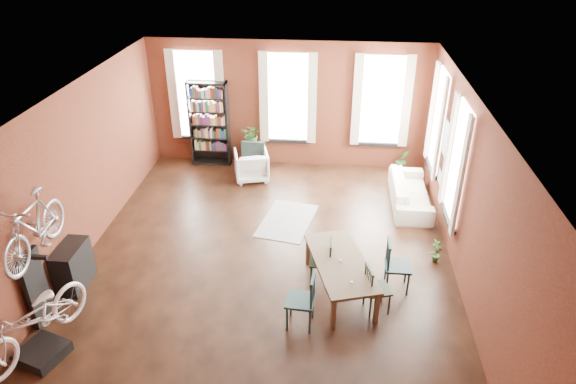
# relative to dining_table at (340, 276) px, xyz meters

# --- Properties ---
(room) EXTENTS (9.00, 9.04, 3.22)m
(room) POSITION_rel_dining_table_xyz_m (-1.14, 1.25, 1.82)
(room) COLOR black
(room) RESTS_ON ground
(dining_table) EXTENTS (1.36, 2.04, 0.64)m
(dining_table) POSITION_rel_dining_table_xyz_m (0.00, 0.00, 0.00)
(dining_table) COLOR brown
(dining_table) RESTS_ON ground
(dining_chair_a) EXTENTS (0.48, 0.48, 0.97)m
(dining_chair_a) POSITION_rel_dining_table_xyz_m (-0.62, -0.87, 0.16)
(dining_chair_a) COLOR #1A3839
(dining_chair_a) RESTS_ON ground
(dining_chair_b) EXTENTS (0.39, 0.39, 0.84)m
(dining_chair_b) POSITION_rel_dining_table_xyz_m (-0.35, 0.27, 0.10)
(dining_chair_b) COLOR black
(dining_chair_b) RESTS_ON ground
(dining_chair_c) EXTENTS (0.49, 0.49, 0.86)m
(dining_chair_c) POSITION_rel_dining_table_xyz_m (0.62, -0.41, 0.11)
(dining_chair_c) COLOR black
(dining_chair_c) RESTS_ON ground
(dining_chair_d) EXTENTS (0.44, 0.44, 0.95)m
(dining_chair_d) POSITION_rel_dining_table_xyz_m (1.00, 0.19, 0.16)
(dining_chair_d) COLOR #173134
(dining_chair_d) RESTS_ON ground
(bookshelf) EXTENTS (1.00, 0.32, 2.20)m
(bookshelf) POSITION_rel_dining_table_xyz_m (-3.39, 4.94, 0.78)
(bookshelf) COLOR black
(bookshelf) RESTS_ON ground
(white_armchair) EXTENTS (0.96, 0.92, 0.82)m
(white_armchair) POSITION_rel_dining_table_xyz_m (-2.20, 4.13, 0.09)
(white_armchair) COLOR silver
(white_armchair) RESTS_ON ground
(cream_sofa) EXTENTS (0.61, 2.08, 0.81)m
(cream_sofa) POSITION_rel_dining_table_xyz_m (1.56, 3.24, 0.09)
(cream_sofa) COLOR beige
(cream_sofa) RESTS_ON ground
(striped_rug) EXTENTS (1.30, 1.77, 0.01)m
(striped_rug) POSITION_rel_dining_table_xyz_m (-1.13, 2.24, -0.31)
(striped_rug) COLOR black
(striped_rug) RESTS_ON ground
(bike_trainer) EXTENTS (0.77, 0.77, 0.18)m
(bike_trainer) POSITION_rel_dining_table_xyz_m (-4.39, -1.95, -0.23)
(bike_trainer) COLOR black
(bike_trainer) RESTS_ON ground
(bike_wall_rack) EXTENTS (0.16, 0.60, 1.30)m
(bike_wall_rack) POSITION_rel_dining_table_xyz_m (-4.79, -1.16, 0.33)
(bike_wall_rack) COLOR black
(bike_wall_rack) RESTS_ON ground
(console_table) EXTENTS (0.40, 0.80, 0.80)m
(console_table) POSITION_rel_dining_table_xyz_m (-4.67, -0.26, 0.08)
(console_table) COLOR black
(console_table) RESTS_ON ground
(plant_stand) EXTENTS (0.41, 0.41, 0.62)m
(plant_stand) POSITION_rel_dining_table_xyz_m (-2.28, 4.81, -0.01)
(plant_stand) COLOR black
(plant_stand) RESTS_ON ground
(plant_by_sofa) EXTENTS (0.45, 0.66, 0.27)m
(plant_by_sofa) POSITION_rel_dining_table_xyz_m (1.55, 4.91, -0.18)
(plant_by_sofa) COLOR #2E5E25
(plant_by_sofa) RESTS_ON ground
(plant_small) EXTENTS (0.52, 0.51, 0.17)m
(plant_small) POSITION_rel_dining_table_xyz_m (1.81, 1.04, -0.23)
(plant_small) COLOR #335723
(plant_small) RESTS_ON ground
(bicycle_floor) EXTENTS (0.97, 1.19, 1.97)m
(bicycle_floor) POSITION_rel_dining_table_xyz_m (-4.39, -1.92, 0.84)
(bicycle_floor) COLOR silver
(bicycle_floor) RESTS_ON bike_trainer
(bicycle_hung) EXTENTS (0.47, 1.00, 1.66)m
(bicycle_hung) POSITION_rel_dining_table_xyz_m (-4.54, -1.16, 1.81)
(bicycle_hung) COLOR #A5A8AD
(bicycle_hung) RESTS_ON bike_wall_rack
(plant_on_stand) EXTENTS (0.65, 0.69, 0.45)m
(plant_on_stand) POSITION_rel_dining_table_xyz_m (-2.28, 4.78, 0.52)
(plant_on_stand) COLOR #274F1F
(plant_on_stand) RESTS_ON plant_stand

